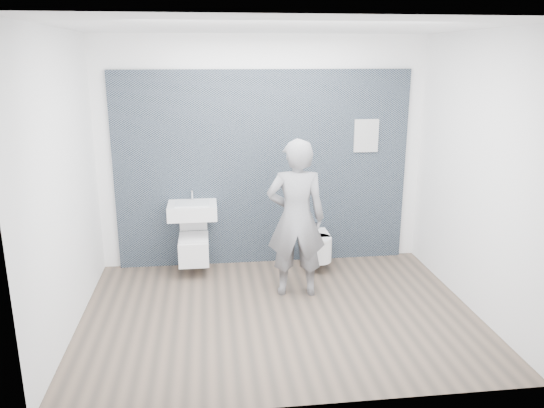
{
  "coord_description": "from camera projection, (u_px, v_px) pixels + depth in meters",
  "views": [
    {
      "loc": [
        -0.68,
        -4.89,
        2.55
      ],
      "look_at": [
        0.0,
        0.6,
        1.0
      ],
      "focal_mm": 35.0,
      "sensor_mm": 36.0,
      "label": 1
    }
  ],
  "objects": [
    {
      "name": "tile_wall",
      "position": [
        264.0,
        260.0,
        6.84
      ],
      "size": [
        3.6,
        0.06,
        2.4
      ],
      "primitive_type": "cube",
      "color": "black",
      "rests_on": "ground"
    },
    {
      "name": "ground",
      "position": [
        279.0,
        313.0,
        5.44
      ],
      "size": [
        4.0,
        4.0,
        0.0
      ],
      "primitive_type": "plane",
      "color": "brown",
      "rests_on": "ground"
    },
    {
      "name": "visitor",
      "position": [
        296.0,
        219.0,
        5.68
      ],
      "size": [
        0.67,
        0.47,
        1.73
      ],
      "primitive_type": "imported",
      "rotation": [
        0.0,
        0.0,
        3.05
      ],
      "color": "gray",
      "rests_on": "ground"
    },
    {
      "name": "toilet_square",
      "position": [
        194.0,
        247.0,
        6.39
      ],
      "size": [
        0.35,
        0.51,
        0.68
      ],
      "color": "white",
      "rests_on": "ground"
    },
    {
      "name": "room_shell",
      "position": [
        280.0,
        145.0,
        4.97
      ],
      "size": [
        4.0,
        4.0,
        4.0
      ],
      "color": "white",
      "rests_on": "ground"
    },
    {
      "name": "info_placard",
      "position": [
        360.0,
        257.0,
        6.95
      ],
      "size": [
        0.3,
        0.03,
        0.4
      ],
      "primitive_type": "cube",
      "color": "white",
      "rests_on": "ground"
    },
    {
      "name": "toilet_rounded",
      "position": [
        316.0,
        246.0,
        6.54
      ],
      "size": [
        0.33,
        0.56,
        0.31
      ],
      "color": "white",
      "rests_on": "ground"
    },
    {
      "name": "washbasin",
      "position": [
        192.0,
        210.0,
        6.3
      ],
      "size": [
        0.58,
        0.43,
        0.43
      ],
      "color": "white",
      "rests_on": "ground"
    }
  ]
}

